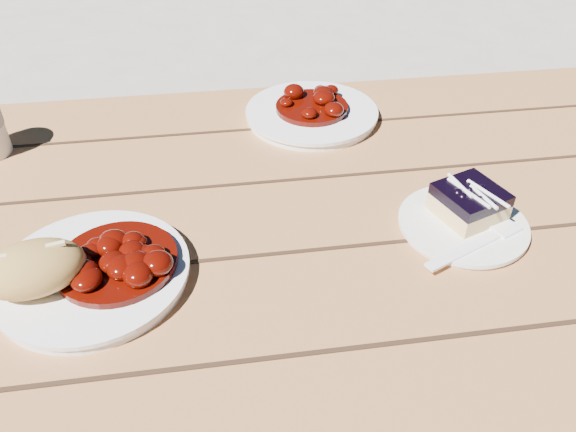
{
  "coord_description": "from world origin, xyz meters",
  "views": [
    {
      "loc": [
        0.25,
        -0.61,
        1.23
      ],
      "look_at": [
        0.32,
        -0.08,
        0.81
      ],
      "focal_mm": 35.0,
      "sensor_mm": 36.0,
      "label": 1
    }
  ],
  "objects": [
    {
      "name": "picnic_table",
      "position": [
        0.0,
        -0.0,
        0.59
      ],
      "size": [
        2.0,
        1.55,
        0.75
      ],
      "color": "brown",
      "rests_on": "ground"
    },
    {
      "name": "main_plate",
      "position": [
        0.08,
        -0.09,
        0.76
      ],
      "size": [
        0.23,
        0.23,
        0.02
      ],
      "primitive_type": "cylinder",
      "color": "white",
      "rests_on": "picnic_table"
    },
    {
      "name": "goulash_stew",
      "position": [
        0.11,
        -0.09,
        0.79
      ],
      "size": [
        0.15,
        0.15,
        0.04
      ],
      "primitive_type": null,
      "color": "#470802",
      "rests_on": "main_plate"
    },
    {
      "name": "bread_roll",
      "position": [
        0.03,
        -0.11,
        0.8
      ],
      "size": [
        0.13,
        0.1,
        0.06
      ],
      "primitive_type": "ellipsoid",
      "rotation": [
        0.0,
        0.0,
        0.23
      ],
      "color": "#B78C46",
      "rests_on": "main_plate"
    },
    {
      "name": "dessert_plate",
      "position": [
        0.56,
        -0.06,
        0.76
      ],
      "size": [
        0.17,
        0.17,
        0.01
      ],
      "primitive_type": "cylinder",
      "color": "white",
      "rests_on": "picnic_table"
    },
    {
      "name": "blueberry_cake",
      "position": [
        0.57,
        -0.05,
        0.78
      ],
      "size": [
        0.1,
        0.1,
        0.05
      ],
      "rotation": [
        0.0,
        0.0,
        0.35
      ],
      "color": "#E0BE7A",
      "rests_on": "dessert_plate"
    },
    {
      "name": "fork_dessert",
      "position": [
        0.54,
        -0.12,
        0.76
      ],
      "size": [
        0.16,
        0.09,
        0.0
      ],
      "primitive_type": null,
      "rotation": [
        0.0,
        0.0,
        -1.15
      ],
      "color": "white",
      "rests_on": "dessert_plate"
    },
    {
      "name": "second_plate",
      "position": [
        0.41,
        0.27,
        0.76
      ],
      "size": [
        0.23,
        0.23,
        0.02
      ],
      "primitive_type": "cylinder",
      "color": "white",
      "rests_on": "picnic_table"
    },
    {
      "name": "second_stew",
      "position": [
        0.41,
        0.27,
        0.79
      ],
      "size": [
        0.13,
        0.13,
        0.04
      ],
      "primitive_type": null,
      "color": "#470802",
      "rests_on": "second_plate"
    }
  ]
}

